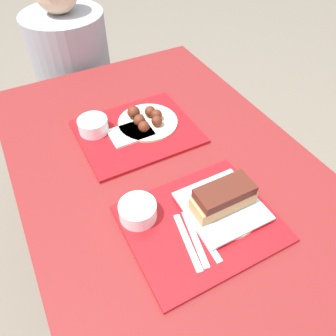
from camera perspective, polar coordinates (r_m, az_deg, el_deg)
name	(u,v)px	position (r m, az deg, el deg)	size (l,w,h in m)	color
ground_plane	(172,284)	(1.64, 0.74, -19.61)	(12.00, 12.00, 0.00)	#706656
picnic_table	(174,197)	(1.07, 1.07, -5.14)	(0.89, 1.46, 0.76)	maroon
picnic_bench_far	(93,114)	(1.93, -12.85, 9.22)	(0.84, 0.28, 0.43)	maroon
tray_near	(201,223)	(0.89, 5.73, -9.54)	(0.39, 0.32, 0.01)	#B21419
tray_far	(137,132)	(1.14, -5.36, 6.32)	(0.39, 0.32, 0.01)	#B21419
bowl_coleslaw_near	(138,210)	(0.87, -5.29, -7.32)	(0.10, 0.10, 0.05)	white
brisket_sandwich_plate	(223,201)	(0.89, 9.52, -5.77)	(0.20, 0.20, 0.09)	beige
plastic_fork_near	(195,238)	(0.85, 4.72, -12.11)	(0.05, 0.17, 0.00)	white
plastic_knife_near	(202,235)	(0.86, 6.00, -11.49)	(0.02, 0.17, 0.00)	white
plastic_spoon_near	(187,242)	(0.84, 3.41, -12.72)	(0.04, 0.17, 0.00)	white
bowl_coleslaw_far	(93,125)	(1.14, -12.92, 7.37)	(0.10, 0.10, 0.05)	white
wings_plate_far	(147,119)	(1.15, -3.72, 8.45)	(0.21, 0.21, 0.05)	beige
napkin_far	(131,133)	(1.12, -6.48, 6.08)	(0.14, 0.10, 0.01)	white
person_seated_across	(71,60)	(1.75, -16.47, 17.60)	(0.37, 0.37, 0.68)	#9E9EA3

